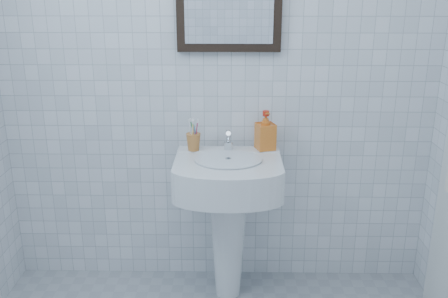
{
  "coord_description": "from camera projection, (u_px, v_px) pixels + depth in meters",
  "views": [
    {
      "loc": [
        0.07,
        -1.26,
        1.55
      ],
      "look_at": [
        0.04,
        0.86,
        0.85
      ],
      "focal_mm": 40.0,
      "sensor_mm": 36.0,
      "label": 1
    }
  ],
  "objects": [
    {
      "name": "wall_back",
      "position": [
        217.0,
        49.0,
        2.43
      ],
      "size": [
        2.2,
        0.02,
        2.5
      ],
      "primitive_type": "cube",
      "color": "white",
      "rests_on": "ground"
    },
    {
      "name": "soap_dispenser",
      "position": [
        265.0,
        130.0,
        2.45
      ],
      "size": [
        0.11,
        0.11,
        0.19
      ],
      "primitive_type": "imported",
      "rotation": [
        0.0,
        0.0,
        0.3
      ],
      "color": "#CE4C14",
      "rests_on": "washbasin"
    },
    {
      "name": "washbasin",
      "position": [
        228.0,
        204.0,
        2.46
      ],
      "size": [
        0.5,
        0.37,
        0.78
      ],
      "color": "white",
      "rests_on": "ground"
    },
    {
      "name": "toothbrush_cup",
      "position": [
        193.0,
        142.0,
        2.45
      ],
      "size": [
        0.09,
        0.09,
        0.09
      ],
      "primitive_type": null,
      "rotation": [
        0.0,
        0.0,
        -0.34
      ],
      "color": "#BD7232",
      "rests_on": "washbasin"
    },
    {
      "name": "faucet",
      "position": [
        228.0,
        142.0,
        2.45
      ],
      "size": [
        0.04,
        0.1,
        0.11
      ],
      "color": "silver",
      "rests_on": "washbasin"
    }
  ]
}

